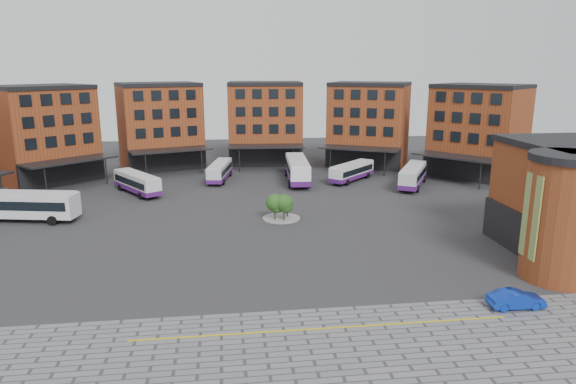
{
  "coord_description": "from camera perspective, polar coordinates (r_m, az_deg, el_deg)",
  "views": [
    {
      "loc": [
        -4.42,
        -45.02,
        17.36
      ],
      "look_at": [
        2.39,
        8.75,
        4.0
      ],
      "focal_mm": 32.0,
      "sensor_mm": 36.0,
      "label": 1
    }
  ],
  "objects": [
    {
      "name": "bus_a",
      "position": [
        65.82,
        -27.25,
        -1.2
      ],
      "size": [
        12.34,
        5.07,
        3.4
      ],
      "rotation": [
        0.0,
        0.0,
        1.37
      ],
      "color": "silver",
      "rests_on": "ground"
    },
    {
      "name": "bus_c",
      "position": [
        80.35,
        -7.59,
        2.35
      ],
      "size": [
        4.04,
        10.15,
        2.79
      ],
      "rotation": [
        0.0,
        0.0,
        -0.18
      ],
      "color": "silver",
      "rests_on": "ground"
    },
    {
      "name": "ground",
      "position": [
        48.46,
        -1.51,
        -7.15
      ],
      "size": [
        160.0,
        160.0,
        0.0
      ],
      "primitive_type": "plane",
      "color": "#28282B",
      "rests_on": "ground"
    },
    {
      "name": "yellow_line",
      "position": [
        36.11,
        4.07,
        -14.87
      ],
      "size": [
        26.0,
        0.15,
        0.02
      ],
      "primitive_type": "cube",
      "color": "gold",
      "rests_on": "paving_zone"
    },
    {
      "name": "tree_island",
      "position": [
        58.95,
        -0.76,
        -1.46
      ],
      "size": [
        4.4,
        4.4,
        3.17
      ],
      "color": "gray",
      "rests_on": "ground"
    },
    {
      "name": "main_building",
      "position": [
        83.89,
        -7.45,
        6.79
      ],
      "size": [
        94.14,
        42.48,
        14.6
      ],
      "color": "brown",
      "rests_on": "ground"
    },
    {
      "name": "blue_car",
      "position": [
        42.0,
        24.03,
        -10.84
      ],
      "size": [
        4.13,
        1.5,
        1.35
      ],
      "primitive_type": "imported",
      "rotation": [
        0.0,
        0.0,
        1.55
      ],
      "color": "#0D2FAA",
      "rests_on": "ground"
    },
    {
      "name": "bus_e",
      "position": [
        79.85,
        7.12,
        2.29
      ],
      "size": [
        8.54,
        8.68,
        2.79
      ],
      "rotation": [
        0.0,
        0.0,
        -0.77
      ],
      "color": "white",
      "rests_on": "ground"
    },
    {
      "name": "bus_b",
      "position": [
        74.38,
        -16.43,
        1.01
      ],
      "size": [
        7.65,
        9.8,
        2.88
      ],
      "rotation": [
        0.0,
        0.0,
        0.59
      ],
      "color": "silver",
      "rests_on": "ground"
    },
    {
      "name": "bus_d",
      "position": [
        78.54,
        1.05,
        2.52
      ],
      "size": [
        3.78,
        12.84,
        3.58
      ],
      "rotation": [
        0.0,
        0.0,
        -0.06
      ],
      "color": "white",
      "rests_on": "ground"
    },
    {
      "name": "bus_f",
      "position": [
        77.74,
        13.72,
        1.81
      ],
      "size": [
        7.55,
        10.83,
        3.1
      ],
      "rotation": [
        0.0,
        0.0,
        -0.51
      ],
      "color": "silver",
      "rests_on": "ground"
    }
  ]
}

